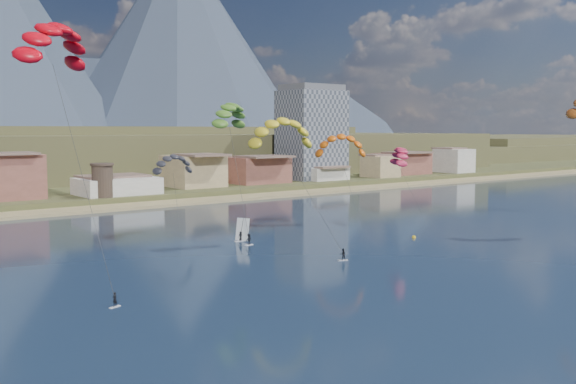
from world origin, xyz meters
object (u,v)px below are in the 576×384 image
at_px(buoy, 414,237).
at_px(watchtower, 102,180).
at_px(kitesurfer_yellow, 282,129).
at_px(kitesurfer_red, 52,38).
at_px(windsurfer, 241,234).
at_px(kitesurfer_green, 230,113).
at_px(apartment_tower, 312,133).

bearing_deg(buoy, watchtower, 106.72).
bearing_deg(kitesurfer_yellow, watchtower, 90.25).
xyz_separation_m(kitesurfer_red, windsurfer, (36.43, 16.89, -27.91)).
xyz_separation_m(kitesurfer_green, windsurfer, (-2.36, -7.07, -20.73)).
relative_size(watchtower, buoy, 12.33).
bearing_deg(watchtower, kitesurfer_green, -89.23).
relative_size(kitesurfer_red, buoy, 45.89).
height_order(watchtower, windsurfer, watchtower).
bearing_deg(windsurfer, kitesurfer_red, -155.12).
bearing_deg(kitesurfer_yellow, apartment_tower, 47.68).
bearing_deg(apartment_tower, kitesurfer_red, -141.00).
bearing_deg(kitesurfer_green, apartment_tower, 42.10).
distance_m(kitesurfer_red, kitesurfer_yellow, 40.42).
bearing_deg(watchtower, kitesurfer_yellow, -89.75).
bearing_deg(kitesurfer_yellow, windsurfer, 102.13).
relative_size(watchtower, kitesurfer_green, 0.34).
xyz_separation_m(watchtower, buoy, (24.20, -80.57, -6.25)).
bearing_deg(kitesurfer_yellow, buoy, -16.46).
bearing_deg(watchtower, kitesurfer_red, -114.99).
height_order(kitesurfer_green, buoy, kitesurfer_green).
relative_size(watchtower, kitesurfer_yellow, 0.36).
distance_m(kitesurfer_red, kitesurfer_green, 46.16).
relative_size(apartment_tower, kitesurfer_yellow, 1.36).
bearing_deg(kitesurfer_red, apartment_tower, 39.00).
distance_m(kitesurfer_red, buoy, 68.66).
xyz_separation_m(apartment_tower, watchtower, (-80.00, -14.00, -11.45)).
relative_size(kitesurfer_green, windsurfer, 6.41).
bearing_deg(windsurfer, buoy, -31.67).
distance_m(kitesurfer_green, buoy, 39.43).
xyz_separation_m(windsurfer, buoy, (25.79, -15.91, -1.13)).
xyz_separation_m(kitesurfer_red, buoy, (62.21, 0.99, -29.04)).
height_order(kitesurfer_red, buoy, kitesurfer_red).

